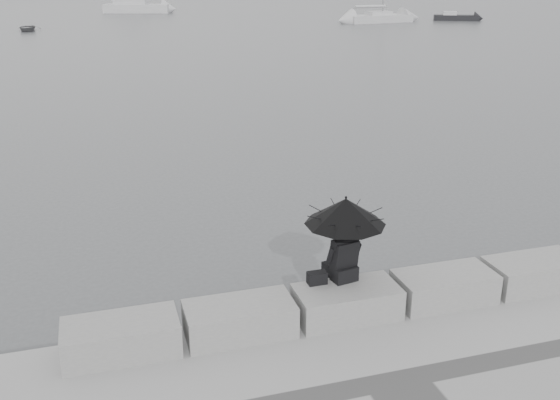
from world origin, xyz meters
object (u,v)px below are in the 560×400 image
object	(u,v)px
dinghy	(27,28)
small_motorboat	(456,18)
seated_person	(345,219)
sailboat_right	(379,18)
motor_cruiser	(137,6)

from	to	relation	value
dinghy	small_motorboat	bearing A→B (deg)	7.20
seated_person	dinghy	bearing A→B (deg)	88.32
seated_person	dinghy	world-z (taller)	seated_person
seated_person	sailboat_right	size ratio (longest dim) A/B	0.11
seated_person	small_motorboat	distance (m)	68.40
sailboat_right	seated_person	bearing A→B (deg)	-122.95
small_motorboat	sailboat_right	bearing A→B (deg)	-152.82
small_motorboat	dinghy	distance (m)	46.26
small_motorboat	motor_cruiser	bearing A→B (deg)	171.50
motor_cruiser	sailboat_right	bearing A→B (deg)	-25.78
motor_cruiser	seated_person	bearing A→B (deg)	-72.88
motor_cruiser	small_motorboat	xyz separation A→B (m)	(33.90, -24.50, -0.57)
sailboat_right	dinghy	distance (m)	36.51
motor_cruiser	small_motorboat	distance (m)	41.83
small_motorboat	seated_person	bearing A→B (deg)	-95.84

